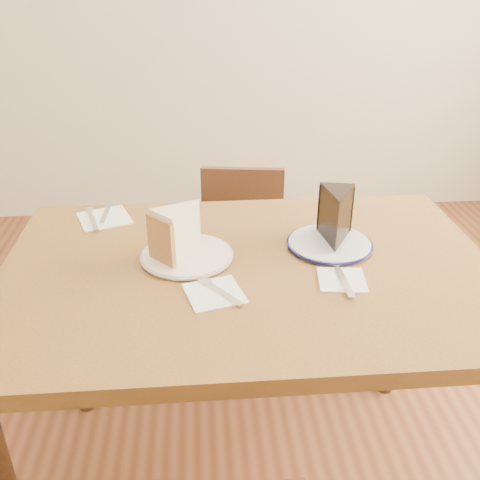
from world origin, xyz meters
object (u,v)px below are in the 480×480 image
chair_far (240,261)px  plate_navy (329,244)px  chocolate_cake (336,219)px  table (249,300)px  carrot_cake (182,232)px  plate_cream (187,256)px

chair_far → plate_navy: size_ratio=3.48×
chair_far → plate_navy: (0.19, -0.53, 0.35)m
plate_navy → chocolate_cake: bearing=16.7°
table → chair_far: 0.66m
chair_far → carrot_cake: bearing=79.7°
carrot_cake → chair_far: bearing=119.2°
plate_cream → chocolate_cake: 0.39m
plate_navy → chocolate_cake: (0.01, 0.00, 0.07)m
chair_far → carrot_cake: (-0.19, -0.56, 0.41)m
table → plate_navy: (0.22, 0.08, 0.10)m
plate_cream → carrot_cake: carrot_cake is taller
plate_navy → carrot_cake: (-0.38, -0.02, 0.06)m
plate_cream → carrot_cake: size_ratio=1.81×
table → chocolate_cake: size_ratio=9.61×
plate_navy → chair_far: bearing=109.4°
table → chair_far: table is taller
plate_cream → chocolate_cake: (0.38, 0.04, 0.07)m
table → carrot_cake: carrot_cake is taller
carrot_cake → chocolate_cake: size_ratio=0.97×
chair_far → plate_navy: 0.66m
plate_cream → chair_far: bearing=72.3°
table → plate_navy: 0.26m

